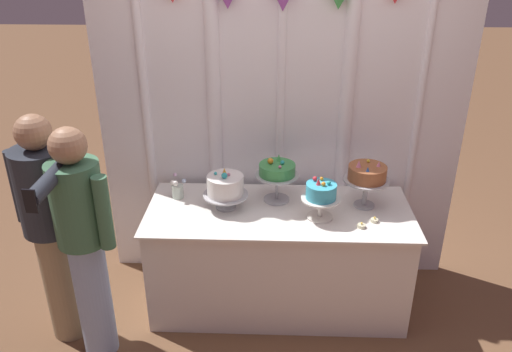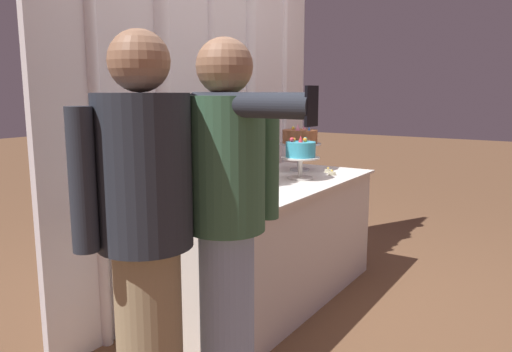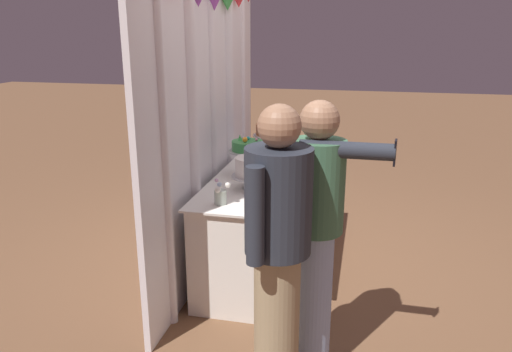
{
  "view_description": "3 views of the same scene",
  "coord_description": "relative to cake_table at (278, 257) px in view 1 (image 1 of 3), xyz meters",
  "views": [
    {
      "loc": [
        -0.04,
        -2.83,
        2.41
      ],
      "look_at": [
        -0.16,
        0.2,
        0.95
      ],
      "focal_mm": 35.72,
      "sensor_mm": 36.0,
      "label": 1
    },
    {
      "loc": [
        -2.55,
        -1.45,
        1.32
      ],
      "look_at": [
        -0.26,
        0.02,
        0.85
      ],
      "focal_mm": 34.68,
      "sensor_mm": 36.0,
      "label": 2
    },
    {
      "loc": [
        -3.53,
        -0.63,
        1.84
      ],
      "look_at": [
        -0.2,
        0.13,
        0.81
      ],
      "focal_mm": 34.25,
      "sensor_mm": 36.0,
      "label": 3
    }
  ],
  "objects": [
    {
      "name": "tealight_near_left",
      "position": [
        0.6,
        -0.13,
        0.39
      ],
      "size": [
        0.05,
        0.05,
        0.04
      ],
      "color": "beige",
      "rests_on": "cake_table"
    },
    {
      "name": "cake_display_midright",
      "position": [
        0.26,
        -0.09,
        0.55
      ],
      "size": [
        0.25,
        0.25,
        0.29
      ],
      "color": "silver",
      "rests_on": "cake_table"
    },
    {
      "name": "cake_display_rightmost",
      "position": [
        0.57,
        0.08,
        0.6
      ],
      "size": [
        0.3,
        0.3,
        0.34
      ],
      "color": "#B2B2B7",
      "rests_on": "cake_table"
    },
    {
      "name": "tealight_far_left",
      "position": [
        0.51,
        -0.2,
        0.39
      ],
      "size": [
        0.05,
        0.05,
        0.04
      ],
      "color": "beige",
      "rests_on": "cake_table"
    },
    {
      "name": "cake_display_leftmost",
      "position": [
        -0.35,
        0.02,
        0.53
      ],
      "size": [
        0.3,
        0.3,
        0.28
      ],
      "color": "#B2B2B7",
      "rests_on": "cake_table"
    },
    {
      "name": "guest_man_dark_suit",
      "position": [
        -1.12,
        -0.5,
        0.46
      ],
      "size": [
        0.42,
        0.38,
        1.5
      ],
      "color": "#93ADD6",
      "rests_on": "ground_plane"
    },
    {
      "name": "flower_vase",
      "position": [
        -0.7,
        0.15,
        0.44
      ],
      "size": [
        0.11,
        0.11,
        0.18
      ],
      "color": "#B2C1B2",
      "rests_on": "cake_table"
    },
    {
      "name": "cake_table",
      "position": [
        0.0,
        0.0,
        0.0
      ],
      "size": [
        1.75,
        0.74,
        0.75
      ],
      "color": "white",
      "rests_on": "ground_plane"
    },
    {
      "name": "draped_curtain",
      "position": [
        -0.01,
        0.43,
        0.9
      ],
      "size": [
        2.54,
        0.16,
        2.44
      ],
      "color": "white",
      "rests_on": "ground_plane"
    },
    {
      "name": "guest_girl_blue_dress",
      "position": [
        -1.37,
        -0.35,
        0.46
      ],
      "size": [
        0.47,
        0.74,
        1.52
      ],
      "color": "#9E8966",
      "rests_on": "ground_plane"
    },
    {
      "name": "ground_plane",
      "position": [
        0.0,
        -0.1,
        -0.38
      ],
      "size": [
        24.0,
        24.0,
        0.0
      ],
      "primitive_type": "plane",
      "color": "brown"
    },
    {
      "name": "cake_display_midleft",
      "position": [
        -0.02,
        0.14,
        0.59
      ],
      "size": [
        0.29,
        0.29,
        0.31
      ],
      "color": "#B2B2B7",
      "rests_on": "cake_table"
    }
  ]
}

